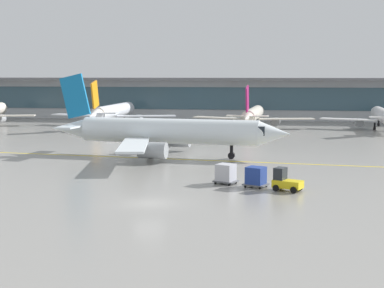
# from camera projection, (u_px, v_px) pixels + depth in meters

# --- Properties ---
(ground_plane) EXTENTS (400.00, 400.00, 0.00)m
(ground_plane) POSITION_uv_depth(u_px,v_px,m) (149.00, 203.00, 47.48)
(ground_plane) COLOR gray
(taxiway_centreline_stripe) EXTENTS (109.42, 12.01, 0.01)m
(taxiway_centreline_stripe) POSITION_uv_depth(u_px,v_px,m) (167.00, 159.00, 72.05)
(taxiway_centreline_stripe) COLOR yellow
(taxiway_centreline_stripe) RESTS_ON ground_plane
(terminal_concourse) EXTENTS (186.59, 11.00, 9.60)m
(terminal_concourse) POSITION_uv_depth(u_px,v_px,m) (231.00, 98.00, 133.56)
(terminal_concourse) COLOR #B2B7BC
(terminal_concourse) RESTS_ON ground_plane
(gate_airplane_1) EXTENTS (26.28, 28.24, 9.36)m
(gate_airplane_1) POSITION_uv_depth(u_px,v_px,m) (114.00, 112.00, 117.55)
(gate_airplane_1) COLOR silver
(gate_airplane_1) RESTS_ON ground_plane
(gate_airplane_2) EXTENTS (23.86, 25.72, 8.52)m
(gate_airplane_2) POSITION_uv_depth(u_px,v_px,m) (253.00, 115.00, 112.80)
(gate_airplane_2) COLOR silver
(gate_airplane_2) RESTS_ON ground_plane
(gate_airplane_3) EXTENTS (23.83, 25.62, 8.49)m
(gate_airplane_3) POSITION_uv_depth(u_px,v_px,m) (384.00, 116.00, 109.34)
(gate_airplane_3) COLOR white
(gate_airplane_3) RESTS_ON ground_plane
(taxiing_regional_jet) EXTENTS (32.09, 29.67, 10.62)m
(taxiing_regional_jet) POSITION_uv_depth(u_px,v_px,m) (167.00, 132.00, 73.72)
(taxiing_regional_jet) COLOR white
(taxiing_regional_jet) RESTS_ON ground_plane
(baggage_tug) EXTENTS (2.94, 2.41, 2.10)m
(baggage_tug) POSITION_uv_depth(u_px,v_px,m) (286.00, 181.00, 52.41)
(baggage_tug) COLOR yellow
(baggage_tug) RESTS_ON ground_plane
(cargo_dolly_lead) EXTENTS (2.57, 2.31, 1.94)m
(cargo_dolly_lead) POSITION_uv_depth(u_px,v_px,m) (256.00, 176.00, 53.96)
(cargo_dolly_lead) COLOR #595B60
(cargo_dolly_lead) RESTS_ON ground_plane
(cargo_dolly_trailing) EXTENTS (2.57, 2.31, 1.94)m
(cargo_dolly_trailing) POSITION_uv_depth(u_px,v_px,m) (226.00, 173.00, 55.64)
(cargo_dolly_trailing) COLOR #595B60
(cargo_dolly_trailing) RESTS_ON ground_plane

